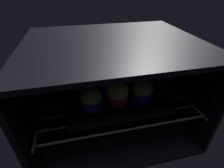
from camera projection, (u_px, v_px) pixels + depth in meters
oven_cavity at (111, 81)px, 67.81cm from camera, size 59.00×47.00×37.00cm
oven_rack at (113, 94)px, 66.19cm from camera, size 54.80×42.00×0.80cm
baking_tray at (112, 90)px, 66.84cm from camera, size 35.67×35.67×2.20cm
muffin_row0_col0 at (91, 99)px, 55.21cm from camera, size 7.18×7.18×8.06cm
muffin_row0_col1 at (117, 93)px, 57.05cm from camera, size 7.61×7.61×8.78cm
muffin_row0_col2 at (142, 90)px, 58.43cm from camera, size 7.45×7.45×8.91cm
muffin_row1_col0 at (88, 83)px, 62.74cm from camera, size 7.68×7.68×8.81cm
muffin_row1_col1 at (112, 80)px, 64.60cm from camera, size 7.70×7.70×8.91cm
muffin_row1_col2 at (134, 78)px, 66.44cm from camera, size 7.12×7.12×8.45cm
muffin_row2_col0 at (86, 71)px, 70.16cm from camera, size 7.75×7.75×9.00cm
muffin_row2_col1 at (107, 70)px, 71.66cm from camera, size 7.60×7.60×8.47cm
muffin_row2_col2 at (127, 69)px, 73.33cm from camera, size 7.07×7.07×8.31cm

